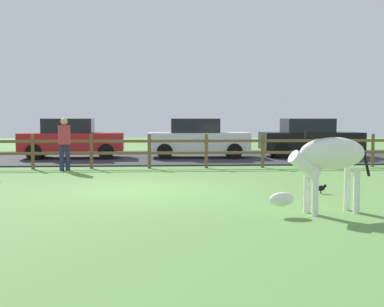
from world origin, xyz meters
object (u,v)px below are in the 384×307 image
(crow_on_grass, at_px, (321,188))
(parked_car_black, at_px, (310,137))
(parked_car_red, at_px, (72,138))
(parked_car_white, at_px, (197,138))
(zebra, at_px, (328,160))
(visitor_near_fence, at_px, (64,142))

(crow_on_grass, distance_m, parked_car_black, 9.97)
(parked_car_red, height_order, parked_car_black, same)
(parked_car_white, relative_size, parked_car_black, 1.00)
(zebra, relative_size, parked_car_black, 0.48)
(zebra, relative_size, parked_car_red, 0.47)
(zebra, relative_size, parked_car_white, 0.48)
(parked_car_red, xyz_separation_m, visitor_near_fence, (0.54, -4.41, 0.06))
(parked_car_red, distance_m, parked_car_white, 4.99)
(crow_on_grass, height_order, parked_car_white, parked_car_white)
(crow_on_grass, bearing_deg, zebra, -105.70)
(zebra, relative_size, crow_on_grass, 8.89)
(zebra, height_order, visitor_near_fence, visitor_near_fence)
(zebra, distance_m, parked_car_red, 13.35)
(crow_on_grass, xyz_separation_m, parked_car_red, (-6.98, 9.55, 0.72))
(parked_car_white, distance_m, visitor_near_fence, 6.24)
(crow_on_grass, xyz_separation_m, visitor_near_fence, (-6.44, 5.14, 0.78))
(crow_on_grass, height_order, parked_car_red, parked_car_red)
(parked_car_black, height_order, visitor_near_fence, visitor_near_fence)
(zebra, xyz_separation_m, parked_car_red, (-6.37, 11.73, -0.08))
(parked_car_white, bearing_deg, crow_on_grass, -78.19)
(parked_car_black, xyz_separation_m, visitor_near_fence, (-9.06, -4.45, 0.06))
(parked_car_red, bearing_deg, visitor_near_fence, -82.96)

